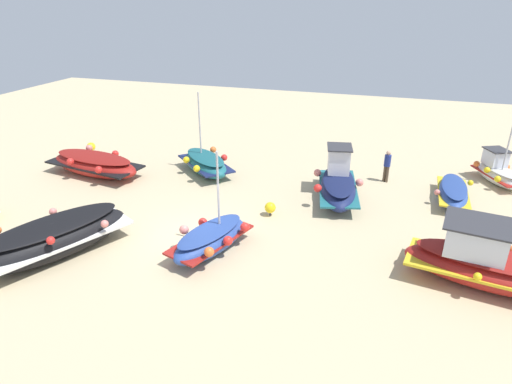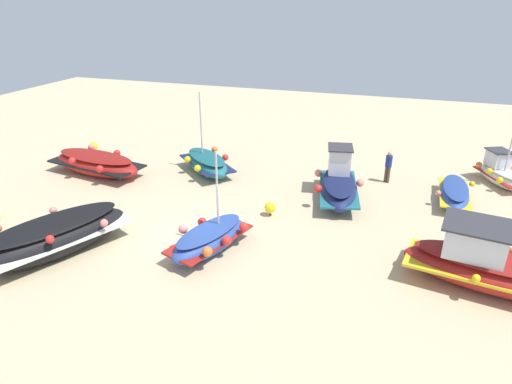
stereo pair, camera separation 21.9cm
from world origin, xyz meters
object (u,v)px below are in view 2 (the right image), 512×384
(fishing_boat_4, at_px, (54,236))
(mooring_buoy_0, at_px, (270,208))
(fishing_boat_0, at_px, (96,163))
(fishing_boat_1, at_px, (490,266))
(fishing_boat_7, at_px, (500,173))
(person_walking, at_px, (388,165))
(fishing_boat_8, at_px, (454,193))
(mooring_buoy_1, at_px, (94,146))
(fishing_boat_5, at_px, (207,163))
(fishing_boat_2, at_px, (210,239))
(fishing_boat_3, at_px, (338,184))

(fishing_boat_4, xyz_separation_m, mooring_buoy_0, (-6.42, -5.35, -0.35))
(fishing_boat_0, height_order, fishing_boat_1, fishing_boat_1)
(fishing_boat_7, height_order, person_walking, fishing_boat_7)
(mooring_buoy_0, bearing_deg, fishing_boat_8, -152.49)
(fishing_boat_1, distance_m, mooring_buoy_1, 21.71)
(fishing_boat_4, height_order, mooring_buoy_0, fishing_boat_4)
(fishing_boat_1, relative_size, mooring_buoy_0, 9.45)
(fishing_boat_4, distance_m, fishing_boat_5, 9.25)
(fishing_boat_2, height_order, fishing_boat_4, fishing_boat_2)
(fishing_boat_4, bearing_deg, fishing_boat_1, -53.65)
(fishing_boat_7, bearing_deg, fishing_boat_0, 79.20)
(fishing_boat_8, bearing_deg, fishing_boat_2, -48.41)
(fishing_boat_4, relative_size, person_walking, 3.53)
(fishing_boat_0, height_order, fishing_boat_4, fishing_boat_4)
(fishing_boat_7, relative_size, mooring_buoy_0, 6.51)
(fishing_boat_1, distance_m, fishing_boat_7, 9.69)
(fishing_boat_3, height_order, fishing_boat_8, fishing_boat_3)
(fishing_boat_0, xyz_separation_m, fishing_boat_8, (-17.50, -2.17, -0.14))
(fishing_boat_1, bearing_deg, fishing_boat_2, 14.25)
(fishing_boat_0, xyz_separation_m, mooring_buoy_1, (2.43, -2.93, -0.21))
(fishing_boat_5, distance_m, fishing_boat_7, 14.76)
(mooring_buoy_0, bearing_deg, fishing_boat_0, -9.84)
(fishing_boat_0, bearing_deg, fishing_boat_3, 13.38)
(fishing_boat_1, bearing_deg, mooring_buoy_1, -10.45)
(fishing_boat_3, relative_size, fishing_boat_5, 1.12)
(fishing_boat_2, relative_size, fishing_boat_3, 0.81)
(fishing_boat_5, bearing_deg, mooring_buoy_0, 2.97)
(person_walking, bearing_deg, fishing_boat_7, 139.30)
(fishing_boat_0, xyz_separation_m, mooring_buoy_0, (-10.00, 1.73, -0.22))
(fishing_boat_2, relative_size, person_walking, 2.34)
(fishing_boat_0, height_order, fishing_boat_7, fishing_boat_7)
(fishing_boat_0, xyz_separation_m, fishing_boat_5, (-5.40, -1.98, -0.04))
(fishing_boat_8, xyz_separation_m, mooring_buoy_1, (19.93, -0.76, -0.07))
(fishing_boat_8, height_order, mooring_buoy_0, fishing_boat_8)
(fishing_boat_1, xyz_separation_m, fishing_boat_2, (9.29, 0.85, -0.23))
(fishing_boat_0, bearing_deg, fishing_boat_4, -54.19)
(fishing_boat_8, height_order, person_walking, person_walking)
(fishing_boat_2, height_order, fishing_boat_5, fishing_boat_5)
(person_walking, bearing_deg, fishing_boat_4, -12.62)
(fishing_boat_1, height_order, fishing_boat_2, fishing_boat_2)
(mooring_buoy_1, bearing_deg, fishing_boat_0, 129.68)
(fishing_boat_3, bearing_deg, fishing_boat_5, 71.12)
(fishing_boat_1, relative_size, fishing_boat_2, 1.51)
(person_walking, bearing_deg, fishing_boat_1, 56.83)
(fishing_boat_4, distance_m, fishing_boat_7, 20.36)
(fishing_boat_4, distance_m, fishing_boat_8, 16.72)
(person_walking, xyz_separation_m, mooring_buoy_0, (4.49, 5.38, -0.57))
(fishing_boat_5, xyz_separation_m, person_walking, (-9.09, -1.68, 0.39))
(fishing_boat_3, height_order, fishing_boat_5, fishing_boat_5)
(fishing_boat_3, xyz_separation_m, fishing_boat_8, (-5.04, -1.23, -0.26))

